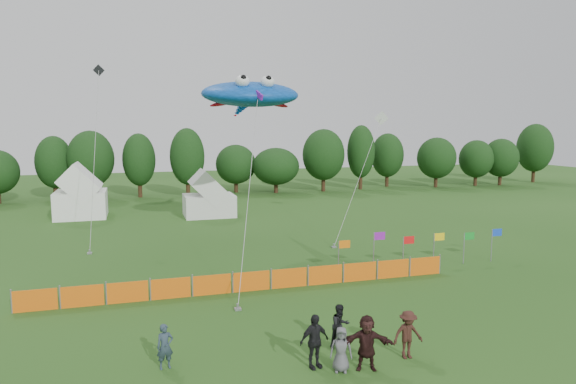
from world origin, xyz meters
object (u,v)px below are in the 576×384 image
object	(u,v)px
tent_right	(209,198)
spectator_e	(341,349)
tent_left	(81,196)
spectator_a	(165,347)
spectator_c	(408,334)
barrier_fence	(251,281)
spectator_f	(367,343)
spectator_d	(314,341)
spectator_b	(340,326)
stingray_kite	(249,95)

from	to	relation	value
tent_right	spectator_e	size ratio (longest dim) A/B	3.00
tent_left	spectator_a	world-z (taller)	tent_left
tent_right	spectator_e	xyz separation A→B (m)	(-0.03, -31.92, -0.88)
tent_left	spectator_c	size ratio (longest dim) A/B	2.56
barrier_fence	spectator_f	xyz separation A→B (m)	(1.93, -9.44, 0.46)
barrier_fence	spectator_f	bearing A→B (deg)	-78.46
spectator_e	spectator_f	size ratio (longest dim) A/B	0.81
spectator_d	barrier_fence	bearing A→B (deg)	79.07
barrier_fence	spectator_b	bearing A→B (deg)	-76.82
barrier_fence	spectator_d	world-z (taller)	spectator_d
spectator_b	spectator_c	xyz separation A→B (m)	(1.97, -1.56, 0.05)
spectator_c	stingray_kite	size ratio (longest dim) A/B	0.08
spectator_e	stingray_kite	bearing A→B (deg)	107.42
tent_left	barrier_fence	xyz separation A→B (m)	(10.29, -25.40, -1.51)
spectator_f	tent_right	bearing A→B (deg)	110.86
tent_right	stingray_kite	world-z (taller)	stingray_kite
spectator_a	spectator_e	distance (m)	6.04
spectator_a	spectator_c	world-z (taller)	spectator_c
spectator_a	spectator_e	size ratio (longest dim) A/B	1.01
spectator_b	spectator_d	world-z (taller)	spectator_d
spectator_f	tent_left	bearing A→B (deg)	128.65
tent_right	barrier_fence	xyz separation A→B (m)	(-1.06, -22.62, -1.16)
tent_left	spectator_e	size ratio (longest dim) A/B	2.91
tent_right	stingray_kite	distance (m)	14.56
barrier_fence	stingray_kite	world-z (taller)	stingray_kite
tent_right	spectator_f	bearing A→B (deg)	-88.46
spectator_a	spectator_b	world-z (taller)	spectator_b
tent_left	spectator_c	xyz separation A→B (m)	(14.02, -34.46, -1.13)
tent_right	spectator_b	xyz separation A→B (m)	(0.69, -30.12, -0.83)
tent_right	spectator_c	size ratio (longest dim) A/B	2.64
barrier_fence	spectator_a	bearing A→B (deg)	-122.44
tent_left	tent_right	size ratio (longest dim) A/B	0.97
barrier_fence	spectator_a	world-z (taller)	spectator_a
tent_left	spectator_f	size ratio (longest dim) A/B	2.35
tent_left	spectator_e	world-z (taller)	tent_left
spectator_f	stingray_kite	xyz separation A→B (m)	(0.53, 20.58, 9.54)
spectator_a	spectator_e	bearing A→B (deg)	-27.81
barrier_fence	tent_right	bearing A→B (deg)	87.31
tent_left	spectator_f	bearing A→B (deg)	-70.68
spectator_e	spectator_c	bearing A→B (deg)	26.66
spectator_a	stingray_kite	size ratio (longest dim) A/B	0.07
spectator_b	spectator_f	size ratio (longest dim) A/B	0.86
stingray_kite	spectator_c	bearing A→B (deg)	-86.41
spectator_b	spectator_f	bearing A→B (deg)	-97.30
tent_left	tent_right	world-z (taller)	tent_left
tent_right	spectator_c	world-z (taller)	tent_right
spectator_d	spectator_e	distance (m)	0.95
spectator_a	spectator_d	size ratio (longest dim) A/B	0.83
spectator_c	stingray_kite	xyz separation A→B (m)	(-1.27, 20.20, 9.62)
spectator_b	stingray_kite	distance (m)	21.01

